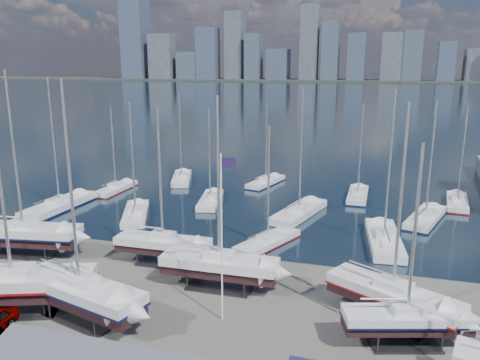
% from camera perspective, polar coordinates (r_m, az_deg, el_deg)
% --- Properties ---
extents(ground, '(1400.00, 1400.00, 0.00)m').
position_cam_1_polar(ground, '(37.76, -5.15, -14.86)').
color(ground, '#605E59').
rests_on(ground, ground).
extents(water, '(1400.00, 600.00, 0.40)m').
position_cam_1_polar(water, '(341.51, 14.33, 10.21)').
color(water, '#1B313F').
rests_on(water, ground).
extents(far_shore, '(1400.00, 80.00, 2.20)m').
position_cam_1_polar(far_shore, '(601.17, 15.33, 11.59)').
color(far_shore, '#2D332D').
rests_on(far_shore, ground).
extents(skyline, '(639.14, 43.80, 107.69)m').
position_cam_1_polar(skyline, '(595.28, 14.78, 15.27)').
color(skyline, '#475166').
rests_on(skyline, far_shore).
extents(sailboat_cradle_0, '(11.42, 4.80, 17.76)m').
position_cam_1_polar(sailboat_cradle_0, '(50.37, -24.88, -5.97)').
color(sailboat_cradle_0, '#2D2D33').
rests_on(sailboat_cradle_0, ground).
extents(sailboat_cradle_1, '(12.29, 7.20, 18.94)m').
position_cam_1_polar(sailboat_cradle_1, '(39.45, -25.95, -11.36)').
color(sailboat_cradle_1, '#2D2D33').
rests_on(sailboat_cradle_1, ground).
extents(sailboat_cradle_2, '(8.93, 2.56, 14.65)m').
position_cam_1_polar(sailboat_cradle_2, '(44.26, -9.38, -7.70)').
color(sailboat_cradle_2, '#2D2D33').
rests_on(sailboat_cradle_2, ground).
extents(sailboat_cradle_3, '(11.19, 5.70, 17.30)m').
position_cam_1_polar(sailboat_cradle_3, '(36.58, -18.92, -12.82)').
color(sailboat_cradle_3, '#2D2D33').
rests_on(sailboat_cradle_3, ground).
extents(sailboat_cradle_4, '(9.75, 2.83, 15.89)m').
position_cam_1_polar(sailboat_cradle_4, '(39.20, -2.54, -10.32)').
color(sailboat_cradle_4, '#2D2D33').
rests_on(sailboat_cradle_4, ground).
extents(sailboat_cradle_5, '(8.61, 4.55, 13.60)m').
position_cam_1_polar(sailboat_cradle_5, '(33.65, 19.66, -15.68)').
color(sailboat_cradle_5, '#2D2D33').
rests_on(sailboat_cradle_5, ground).
extents(sailboat_cradle_6, '(9.85, 7.15, 15.79)m').
position_cam_1_polar(sailboat_cradle_6, '(36.04, 18.12, -13.30)').
color(sailboat_cradle_6, '#2D2D33').
rests_on(sailboat_cradle_6, ground).
extents(sailboat_moored_0, '(3.77, 11.88, 17.58)m').
position_cam_1_polar(sailboat_moored_0, '(64.88, -21.11, -3.09)').
color(sailboat_moored_0, black).
rests_on(sailboat_moored_0, water).
extents(sailboat_moored_1, '(2.64, 8.82, 13.11)m').
position_cam_1_polar(sailboat_moored_1, '(71.52, -14.89, -1.12)').
color(sailboat_moored_1, black).
rests_on(sailboat_moored_1, water).
extents(sailboat_moored_2, '(5.66, 9.94, 14.48)m').
position_cam_1_polar(sailboat_moored_2, '(75.73, -7.12, 0.07)').
color(sailboat_moored_2, black).
rests_on(sailboat_moored_2, water).
extents(sailboat_moored_3, '(6.51, 10.08, 14.66)m').
position_cam_1_polar(sailboat_moored_3, '(58.54, -12.60, -4.26)').
color(sailboat_moored_3, black).
rests_on(sailboat_moored_3, water).
extents(sailboat_moored_4, '(4.18, 9.23, 13.46)m').
position_cam_1_polar(sailboat_moored_4, '(63.22, -3.65, -2.59)').
color(sailboat_moored_4, black).
rests_on(sailboat_moored_4, water).
extents(sailboat_moored_5, '(4.71, 9.25, 13.32)m').
position_cam_1_polar(sailboat_moored_5, '(73.13, 3.17, -0.35)').
color(sailboat_moored_5, black).
rests_on(sailboat_moored_5, water).
extents(sailboat_moored_6, '(5.75, 8.93, 13.00)m').
position_cam_1_polar(sailboat_moored_6, '(48.75, 3.39, -7.63)').
color(sailboat_moored_6, black).
rests_on(sailboat_moored_6, water).
extents(sailboat_moored_7, '(5.80, 11.27, 16.39)m').
position_cam_1_polar(sailboat_moored_7, '(58.33, 7.21, -4.08)').
color(sailboat_moored_7, black).
rests_on(sailboat_moored_7, water).
extents(sailboat_moored_8, '(2.73, 9.27, 13.80)m').
position_cam_1_polar(sailboat_moored_8, '(67.70, 14.16, -1.90)').
color(sailboat_moored_8, black).
rests_on(sailboat_moored_8, water).
extents(sailboat_moored_9, '(4.15, 11.24, 16.60)m').
position_cam_1_polar(sailboat_moored_9, '(51.17, 17.13, -7.17)').
color(sailboat_moored_9, black).
rests_on(sailboat_moored_9, water).
extents(sailboat_moored_10, '(5.79, 10.43, 15.03)m').
position_cam_1_polar(sailboat_moored_10, '(60.06, 21.66, -4.46)').
color(sailboat_moored_10, black).
rests_on(sailboat_moored_10, water).
extents(sailboat_moored_11, '(3.60, 9.36, 13.65)m').
position_cam_1_polar(sailboat_moored_11, '(68.67, 24.94, -2.57)').
color(sailboat_moored_11, black).
rests_on(sailboat_moored_11, water).
extents(flagpole, '(1.09, 0.12, 12.35)m').
position_cam_1_polar(flagpole, '(32.63, -2.12, -5.79)').
color(flagpole, white).
rests_on(flagpole, ground).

